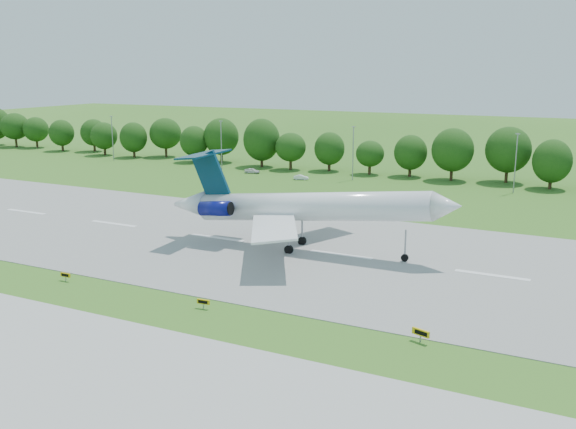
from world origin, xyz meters
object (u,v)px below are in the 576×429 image
(taxi_sign_left, at_px, (65,275))
(service_vehicle_b, at_px, (252,171))
(airliner, at_px, (296,206))
(service_vehicle_a, at_px, (301,177))

(taxi_sign_left, distance_m, service_vehicle_b, 82.35)
(service_vehicle_b, bearing_deg, taxi_sign_left, -176.31)
(airliner, xyz_separation_m, taxi_sign_left, (-18.86, -24.75, -5.58))
(taxi_sign_left, relative_size, service_vehicle_a, 0.44)
(taxi_sign_left, xyz_separation_m, service_vehicle_a, (-5.09, 77.00, -0.21))
(airliner, bearing_deg, taxi_sign_left, -130.51)
(airliner, distance_m, taxi_sign_left, 31.62)
(service_vehicle_a, bearing_deg, taxi_sign_left, 165.40)
(airliner, xyz_separation_m, service_vehicle_a, (-23.96, 52.25, -5.78))
(taxi_sign_left, distance_m, service_vehicle_a, 77.17)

